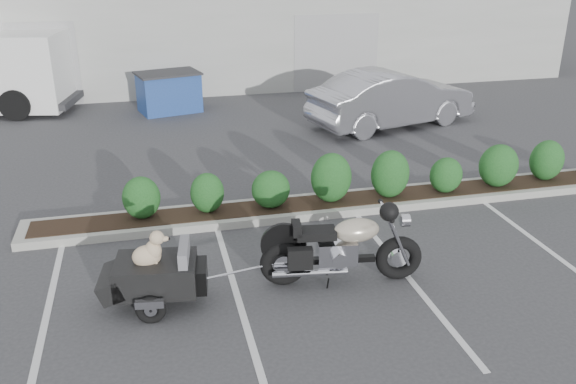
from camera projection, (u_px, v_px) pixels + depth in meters
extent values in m
plane|color=#38383A|center=(323.00, 266.00, 9.88)|extent=(90.00, 90.00, 0.00)
cube|color=#9E9E93|center=(340.00, 204.00, 12.04)|extent=(12.00, 1.00, 0.15)
cube|color=#9EA099|center=(204.00, 18.00, 24.39)|extent=(26.00, 10.00, 4.00)
torus|color=black|center=(284.00, 263.00, 9.25)|extent=(0.74, 0.28, 0.73)
torus|color=black|center=(399.00, 258.00, 9.41)|extent=(0.74, 0.28, 0.73)
cylinder|color=silver|center=(284.00, 263.00, 9.25)|extent=(0.32, 0.17, 0.30)
cylinder|color=silver|center=(399.00, 258.00, 9.41)|extent=(0.27, 0.14, 0.26)
cylinder|color=silver|center=(397.00, 238.00, 9.15)|extent=(0.47, 0.12, 0.96)
cylinder|color=silver|center=(394.00, 232.00, 9.35)|extent=(0.47, 0.12, 0.96)
cylinder|color=silver|center=(386.00, 211.00, 9.08)|extent=(0.14, 0.76, 0.04)
cylinder|color=silver|center=(405.00, 220.00, 9.17)|extent=(0.16, 0.21, 0.19)
sphere|color=black|center=(389.00, 212.00, 8.72)|extent=(0.32, 0.32, 0.28)
cube|color=silver|center=(337.00, 251.00, 9.26)|extent=(0.64, 0.45, 0.37)
cube|color=black|center=(343.00, 259.00, 9.32)|extent=(0.98, 0.24, 0.09)
ellipsoid|color=#BDB098|center=(357.00, 230.00, 9.15)|extent=(0.76, 0.50, 0.36)
cube|color=black|center=(316.00, 233.00, 9.11)|extent=(0.63, 0.40, 0.13)
cube|color=black|center=(296.00, 228.00, 9.04)|extent=(0.17, 0.34, 0.17)
cylinder|color=silver|center=(310.00, 273.00, 9.13)|extent=(1.14, 0.25, 0.10)
cylinder|color=silver|center=(307.00, 260.00, 9.49)|extent=(1.14, 0.25, 0.10)
cube|color=black|center=(300.00, 259.00, 8.90)|extent=(0.39, 0.20, 0.32)
cube|color=black|center=(156.00, 275.00, 8.68)|extent=(1.23, 0.93, 0.45)
cube|color=slate|center=(184.00, 255.00, 8.61)|extent=(0.22, 0.68, 0.32)
cube|color=slate|center=(160.00, 267.00, 8.65)|extent=(0.84, 0.77, 0.04)
cube|color=black|center=(114.00, 281.00, 8.66)|extent=(0.51, 0.83, 0.40)
cube|color=black|center=(199.00, 276.00, 8.76)|extent=(0.29, 0.57, 0.37)
torus|color=black|center=(151.00, 310.00, 8.37)|extent=(0.43, 0.18, 0.42)
torus|color=black|center=(157.00, 276.00, 9.21)|extent=(0.43, 0.18, 0.42)
cube|color=silver|center=(150.00, 304.00, 8.27)|extent=(0.40, 0.14, 0.11)
cube|color=silver|center=(157.00, 267.00, 9.21)|extent=(0.40, 0.14, 0.11)
cylinder|color=black|center=(154.00, 292.00, 8.79)|extent=(0.18, 0.97, 0.04)
cylinder|color=silver|center=(218.00, 279.00, 8.81)|extent=(0.65, 0.13, 0.04)
ellipsoid|color=tan|center=(147.00, 256.00, 8.54)|extent=(0.44, 0.33, 0.32)
ellipsoid|color=tan|center=(153.00, 251.00, 8.52)|extent=(0.26, 0.25, 0.30)
sphere|color=tan|center=(157.00, 238.00, 8.45)|extent=(0.23, 0.23, 0.21)
ellipsoid|color=tan|center=(164.00, 239.00, 8.47)|extent=(0.16, 0.11, 0.08)
sphere|color=black|center=(169.00, 239.00, 8.47)|extent=(0.04, 0.04, 0.04)
ellipsoid|color=tan|center=(153.00, 239.00, 8.38)|extent=(0.06, 0.05, 0.11)
ellipsoid|color=tan|center=(154.00, 235.00, 8.49)|extent=(0.06, 0.05, 0.11)
cylinder|color=tan|center=(156.00, 266.00, 8.54)|extent=(0.05, 0.05, 0.13)
cylinder|color=tan|center=(157.00, 261.00, 8.66)|extent=(0.05, 0.05, 0.13)
imported|color=#B3B3BA|center=(392.00, 99.00, 17.07)|extent=(5.05, 2.85, 1.58)
cube|color=navy|center=(169.00, 93.00, 18.60)|extent=(1.97, 1.55, 1.16)
cube|color=#2D2D30|center=(168.00, 73.00, 18.37)|extent=(2.09, 1.66, 0.06)
cube|color=white|center=(32.00, 69.00, 18.45)|extent=(2.47, 2.71, 2.23)
cube|color=black|center=(34.00, 79.00, 18.57)|extent=(0.48, 1.90, 1.02)
cylinder|color=black|center=(16.00, 105.00, 17.73)|extent=(0.95, 0.47, 0.91)
cylinder|color=black|center=(42.00, 88.00, 19.79)|extent=(0.95, 0.47, 0.91)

